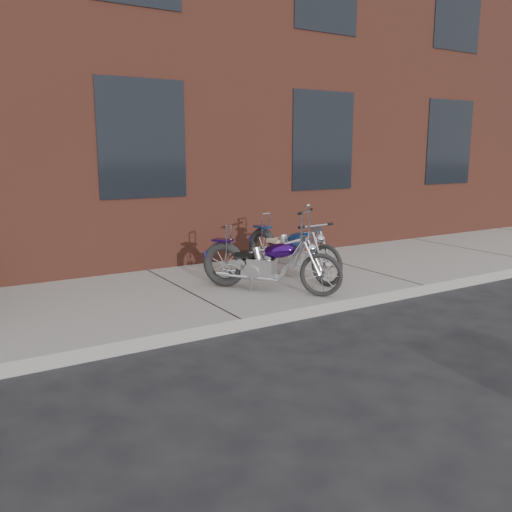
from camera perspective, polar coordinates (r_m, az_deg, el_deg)
ground at (r=6.24m, az=-1.58°, el=-7.97°), size 120.00×120.00×0.00m
sidewalk at (r=7.50m, az=-7.33°, el=-4.17°), size 22.00×3.00×0.15m
building_brick at (r=13.58m, az=-19.77°, el=18.80°), size 22.00×10.00×8.00m
chopper_purple at (r=7.31m, az=1.18°, el=-0.93°), size 1.26×1.67×1.13m
chopper_blue at (r=8.20m, az=3.62°, el=0.44°), size 0.51×2.07×0.90m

